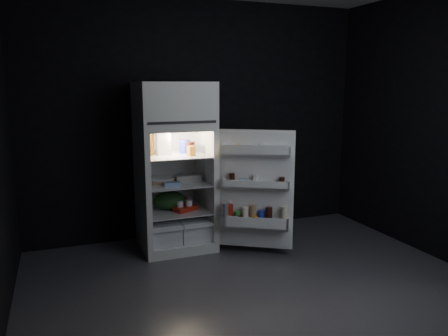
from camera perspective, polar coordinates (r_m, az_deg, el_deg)
name	(u,v)px	position (r m, az deg, el deg)	size (l,w,h in m)	color
floor	(262,291)	(3.93, 4.96, -15.67)	(4.00, 3.40, 0.00)	#49494D
wall_back	(200,120)	(5.11, -3.20, 6.31)	(4.00, 0.00, 2.70)	black
wall_front	(433,175)	(2.17, 25.59, -0.84)	(4.00, 0.00, 2.70)	black
refrigerator	(174,160)	(4.69, -6.56, 0.98)	(0.76, 0.71, 1.78)	white
fridge_door	(255,192)	(4.44, 4.12, -3.16)	(0.71, 0.54, 1.22)	white
milk_jug	(163,143)	(4.62, -7.98, 3.21)	(0.14, 0.14, 0.24)	white
mayo_jar	(185,146)	(4.73, -5.13, 2.82)	(0.12, 0.12, 0.14)	#202DB1
jam_jar	(191,148)	(4.65, -4.37, 2.63)	(0.09, 0.09, 0.13)	black
amber_bottle	(151,144)	(4.67, -9.52, 3.11)	(0.07, 0.07, 0.22)	orange
small_carton	(191,151)	(4.54, -4.30, 2.24)	(0.08, 0.06, 0.10)	#C37D17
egg_carton	(188,178)	(4.71, -4.72, -1.35)	(0.28, 0.11, 0.07)	gray
pie	(161,180)	(4.72, -8.24, -1.59)	(0.30, 0.30, 0.04)	#A38156
flat_package	(172,184)	(4.52, -6.74, -2.10)	(0.17, 0.09, 0.04)	#819DC8
wrapped_pkg	(187,176)	(4.89, -4.86, -1.00)	(0.12, 0.10, 0.05)	#F9EDCC
produce_bag	(170,200)	(4.76, -7.13, -4.18)	(0.34, 0.29, 0.20)	#193815
yogurt_tray	(185,208)	(4.70, -5.06, -5.27)	(0.25, 0.14, 0.05)	#A31E0E
small_can_red	(182,201)	(4.93, -5.47, -4.28)	(0.07, 0.07, 0.09)	#A31E0E
small_can_silver	(188,200)	(4.96, -4.69, -4.17)	(0.08, 0.08, 0.09)	white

